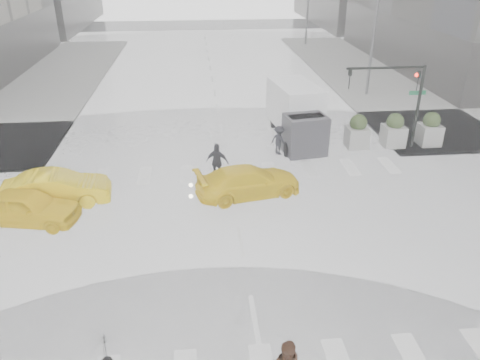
{
  "coord_description": "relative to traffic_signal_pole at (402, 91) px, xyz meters",
  "views": [
    {
      "loc": [
        -1.43,
        -14.32,
        9.67
      ],
      "look_at": [
        0.16,
        2.0,
        1.54
      ],
      "focal_mm": 35.0,
      "sensor_mm": 36.0,
      "label": 1
    }
  ],
  "objects": [
    {
      "name": "ground",
      "position": [
        -9.01,
        -8.01,
        -3.22
      ],
      "size": [
        120.0,
        120.0,
        0.0
      ],
      "primitive_type": "plane",
      "color": "black",
      "rests_on": "ground"
    },
    {
      "name": "sidewalk_ne",
      "position": [
        10.49,
        9.49,
        -3.14
      ],
      "size": [
        35.0,
        35.0,
        0.15
      ],
      "primitive_type": "cube",
      "color": "gray",
      "rests_on": "ground"
    },
    {
      "name": "road_markings",
      "position": [
        -9.01,
        -8.01,
        -3.21
      ],
      "size": [
        18.0,
        48.0,
        0.01
      ],
      "primitive_type": null,
      "color": "silver",
      "rests_on": "ground"
    },
    {
      "name": "traffic_signal_pole",
      "position": [
        0.0,
        0.0,
        0.0
      ],
      "size": [
        4.45,
        0.42,
        4.5
      ],
      "color": "black",
      "rests_on": "ground"
    },
    {
      "name": "street_lamp_near",
      "position": [
        1.86,
        9.99,
        1.73
      ],
      "size": [
        2.15,
        0.22,
        9.0
      ],
      "color": "#59595B",
      "rests_on": "ground"
    },
    {
      "name": "planter_west",
      "position": [
        -2.01,
        0.19,
        -2.23
      ],
      "size": [
        1.1,
        1.1,
        1.8
      ],
      "color": "gray",
      "rests_on": "ground"
    },
    {
      "name": "planter_mid",
      "position": [
        -0.01,
        0.19,
        -2.23
      ],
      "size": [
        1.1,
        1.1,
        1.8
      ],
      "color": "gray",
      "rests_on": "ground"
    },
    {
      "name": "planter_east",
      "position": [
        1.99,
        0.19,
        -2.23
      ],
      "size": [
        1.1,
        1.1,
        1.8
      ],
      "color": "gray",
      "rests_on": "ground"
    },
    {
      "name": "pedestrian_far_a",
      "position": [
        -9.57,
        -2.76,
        -2.32
      ],
      "size": [
        1.2,
        0.94,
        1.79
      ],
      "primitive_type": "imported",
      "rotation": [
        0.0,
        0.0,
        2.83
      ],
      "color": "black",
      "rests_on": "ground"
    },
    {
      "name": "pedestrian_far_b",
      "position": [
        -6.22,
        -0.02,
        -2.45
      ],
      "size": [
        1.06,
        1.11,
        1.54
      ],
      "primitive_type": "imported",
      "rotation": [
        0.0,
        0.0,
        2.28
      ],
      "color": "black",
      "rests_on": "ground"
    },
    {
      "name": "taxi_front",
      "position": [
        -17.14,
        -5.83,
        -2.53
      ],
      "size": [
        4.3,
        2.41,
        1.38
      ],
      "primitive_type": "imported",
      "rotation": [
        0.0,
        0.0,
        1.37
      ],
      "color": "yellow",
      "rests_on": "ground"
    },
    {
      "name": "taxi_mid",
      "position": [
        -16.37,
        -4.42,
        -2.5
      ],
      "size": [
        4.49,
        2.0,
        1.43
      ],
      "primitive_type": "imported",
      "rotation": [
        0.0,
        0.0,
        1.69
      ],
      "color": "yellow",
      "rests_on": "ground"
    },
    {
      "name": "taxi_rear",
      "position": [
        -8.32,
        -4.41,
        -2.55
      ],
      "size": [
        4.36,
        2.73,
        1.33
      ],
      "primitive_type": "imported",
      "rotation": [
        0.0,
        0.0,
        1.8
      ],
      "color": "yellow",
      "rests_on": "ground"
    },
    {
      "name": "box_truck",
      "position": [
        -4.93,
        1.8,
        -1.61
      ],
      "size": [
        2.12,
        5.66,
        3.01
      ],
      "rotation": [
        0.0,
        0.0,
        0.14
      ],
      "color": "white",
      "rests_on": "ground"
    }
  ]
}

